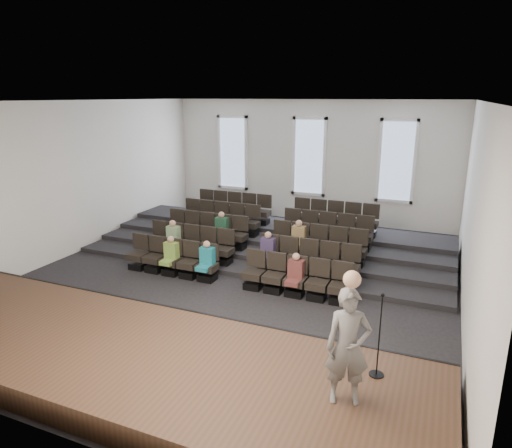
% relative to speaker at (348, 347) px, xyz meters
% --- Properties ---
extents(ground, '(14.00, 14.00, 0.00)m').
position_rel_speaker_xyz_m(ground, '(-4.21, 5.07, -1.45)').
color(ground, black).
rests_on(ground, ground).
extents(ceiling, '(12.00, 14.00, 0.02)m').
position_rel_speaker_xyz_m(ceiling, '(-4.21, 5.07, 3.56)').
color(ceiling, white).
rests_on(ceiling, ground).
extents(wall_back, '(12.00, 0.04, 5.00)m').
position_rel_speaker_xyz_m(wall_back, '(-4.21, 12.09, 1.05)').
color(wall_back, silver).
rests_on(wall_back, ground).
extents(wall_front, '(12.00, 0.04, 5.00)m').
position_rel_speaker_xyz_m(wall_front, '(-4.21, -1.95, 1.05)').
color(wall_front, silver).
rests_on(wall_front, ground).
extents(wall_left, '(0.04, 14.00, 5.00)m').
position_rel_speaker_xyz_m(wall_left, '(-10.23, 5.07, 1.05)').
color(wall_left, silver).
rests_on(wall_left, ground).
extents(wall_right, '(0.04, 14.00, 5.00)m').
position_rel_speaker_xyz_m(wall_right, '(1.81, 5.07, 1.05)').
color(wall_right, silver).
rests_on(wall_right, ground).
extents(stage, '(11.80, 3.60, 0.50)m').
position_rel_speaker_xyz_m(stage, '(-4.21, -0.03, -1.20)').
color(stage, '#442A1D').
rests_on(stage, ground).
extents(stage_lip, '(11.80, 0.06, 0.52)m').
position_rel_speaker_xyz_m(stage_lip, '(-4.21, 1.74, -1.20)').
color(stage_lip, black).
rests_on(stage_lip, ground).
extents(risers, '(11.80, 4.80, 0.60)m').
position_rel_speaker_xyz_m(risers, '(-4.21, 8.24, -1.25)').
color(risers, black).
rests_on(risers, ground).
extents(seating_rows, '(6.80, 4.70, 1.67)m').
position_rel_speaker_xyz_m(seating_rows, '(-4.21, 6.61, -0.76)').
color(seating_rows, black).
rests_on(seating_rows, ground).
extents(windows, '(8.44, 0.10, 3.24)m').
position_rel_speaker_xyz_m(windows, '(-4.21, 12.02, 1.25)').
color(windows, white).
rests_on(windows, wall_back).
extents(audience, '(4.85, 2.64, 1.10)m').
position_rel_speaker_xyz_m(audience, '(-4.57, 5.38, -0.64)').
color(audience, '#7DA441').
rests_on(audience, seating_rows).
extents(speaker, '(0.80, 0.65, 1.89)m').
position_rel_speaker_xyz_m(speaker, '(0.00, 0.00, 0.00)').
color(speaker, slate).
rests_on(speaker, stage).
extents(mic_stand, '(0.26, 0.26, 1.53)m').
position_rel_speaker_xyz_m(mic_stand, '(0.35, 0.89, -0.49)').
color(mic_stand, black).
rests_on(mic_stand, stage).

